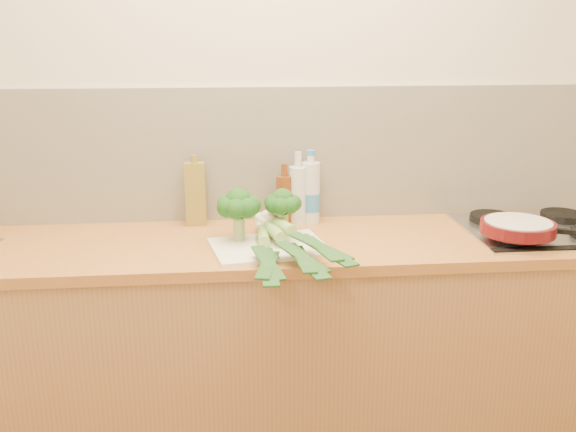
# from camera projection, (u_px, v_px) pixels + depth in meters

# --- Properties ---
(room_shell) EXTENTS (3.50, 3.50, 3.50)m
(room_shell) POSITION_uv_depth(u_px,v_px,m) (273.00, 154.00, 2.60)
(room_shell) COLOR beige
(room_shell) RESTS_ON ground
(counter) EXTENTS (3.20, 0.62, 0.90)m
(counter) POSITION_uv_depth(u_px,v_px,m) (280.00, 348.00, 2.53)
(counter) COLOR #A47544
(counter) RESTS_ON ground
(gas_hob) EXTENTS (0.58, 0.50, 0.04)m
(gas_hob) POSITION_uv_depth(u_px,v_px,m) (541.00, 228.00, 2.49)
(gas_hob) COLOR silver
(gas_hob) RESTS_ON counter
(chopping_board) EXTENTS (0.45, 0.36, 0.01)m
(chopping_board) POSITION_uv_depth(u_px,v_px,m) (269.00, 247.00, 2.30)
(chopping_board) COLOR white
(chopping_board) RESTS_ON counter
(broccoli_left) EXTENTS (0.16, 0.16, 0.20)m
(broccoli_left) POSITION_uv_depth(u_px,v_px,m) (238.00, 206.00, 2.32)
(broccoli_left) COLOR #8BA25E
(broccoli_left) RESTS_ON chopping_board
(broccoli_right) EXTENTS (0.14, 0.14, 0.18)m
(broccoli_right) POSITION_uv_depth(u_px,v_px,m) (283.00, 204.00, 2.37)
(broccoli_right) COLOR #8BA25E
(broccoli_right) RESTS_ON chopping_board
(leek_front) EXTENTS (0.10, 0.68, 0.04)m
(leek_front) POSITION_uv_depth(u_px,v_px,m) (264.00, 242.00, 2.26)
(leek_front) COLOR white
(leek_front) RESTS_ON chopping_board
(leek_mid) EXTENTS (0.21, 0.68, 0.04)m
(leek_mid) POSITION_uv_depth(u_px,v_px,m) (281.00, 237.00, 2.26)
(leek_mid) COLOR white
(leek_mid) RESTS_ON chopping_board
(leek_back) EXTENTS (0.27, 0.60, 0.04)m
(leek_back) POSITION_uv_depth(u_px,v_px,m) (295.00, 232.00, 2.25)
(leek_back) COLOR white
(leek_back) RESTS_ON chopping_board
(skillet) EXTENTS (0.38, 0.27, 0.05)m
(skillet) POSITION_uv_depth(u_px,v_px,m) (519.00, 227.00, 2.34)
(skillet) COLOR #530D11
(skillet) RESTS_ON gas_hob
(oil_tin) EXTENTS (0.08, 0.05, 0.29)m
(oil_tin) POSITION_uv_depth(u_px,v_px,m) (196.00, 193.00, 2.55)
(oil_tin) COLOR olive
(oil_tin) RESTS_ON counter
(glass_bottle) EXTENTS (0.07, 0.07, 0.29)m
(glass_bottle) POSITION_uv_depth(u_px,v_px,m) (298.00, 194.00, 2.57)
(glass_bottle) COLOR silver
(glass_bottle) RESTS_ON counter
(amber_bottle) EXTENTS (0.06, 0.06, 0.25)m
(amber_bottle) POSITION_uv_depth(u_px,v_px,m) (284.00, 199.00, 2.56)
(amber_bottle) COLOR #653213
(amber_bottle) RESTS_ON counter
(water_bottle) EXTENTS (0.08, 0.08, 0.28)m
(water_bottle) POSITION_uv_depth(u_px,v_px,m) (310.00, 195.00, 2.58)
(water_bottle) COLOR silver
(water_bottle) RESTS_ON counter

